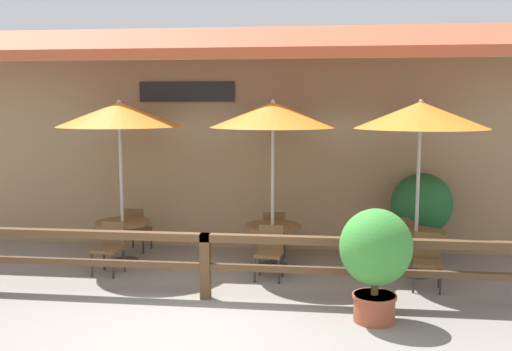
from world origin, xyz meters
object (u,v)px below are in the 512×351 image
dining_table_far (416,240)px  chair_middle_streetside (270,250)px  patio_umbrella_near (119,115)px  chair_near_streetside (110,246)px  potted_plant_broad_leaf (376,255)px  dining_table_near (123,229)px  chair_middle_wallside (274,231)px  chair_far_streetside (427,258)px  dining_table_middle (272,233)px  patio_umbrella_middle (273,115)px  potted_plant_entrance_palm (422,207)px  patio_umbrella_far (420,115)px  chair_far_wallside (407,237)px  chair_near_wallside (136,227)px

dining_table_far → chair_middle_streetside: bearing=-168.5°
patio_umbrella_near → chair_near_streetside: 2.24m
patio_umbrella_near → potted_plant_broad_leaf: size_ratio=1.94×
dining_table_near → chair_middle_wallside: size_ratio=1.12×
patio_umbrella_near → chair_far_streetside: (5.05, -0.89, -2.12)m
dining_table_middle → chair_far_streetside: chair_far_streetside is taller
dining_table_middle → chair_middle_wallside: size_ratio=1.12×
patio_umbrella_near → patio_umbrella_middle: bearing=0.2°
dining_table_far → potted_plant_entrance_palm: potted_plant_entrance_palm is taller
chair_near_streetside → potted_plant_broad_leaf: bearing=-12.8°
chair_middle_wallside → patio_umbrella_far: 3.32m
potted_plant_broad_leaf → potted_plant_entrance_palm: potted_plant_entrance_palm is taller
patio_umbrella_near → potted_plant_broad_leaf: 5.06m
patio_umbrella_near → chair_near_streetside: (0.03, -0.70, -2.12)m
dining_table_middle → chair_middle_wallside: bearing=93.4°
dining_table_middle → chair_middle_streetside: (0.02, -0.67, -0.11)m
chair_middle_wallside → chair_middle_streetside: bearing=85.8°
patio_umbrella_middle → dining_table_middle: size_ratio=3.01×
chair_far_wallside → chair_near_streetside: bearing=11.9°
patio_umbrella_far → potted_plant_entrance_palm: patio_umbrella_far is taller
dining_table_near → dining_table_middle: bearing=0.2°
dining_table_near → chair_near_streetside: (0.03, -0.70, -0.11)m
chair_near_wallside → chair_middle_streetside: size_ratio=1.00×
chair_near_streetside → chair_far_wallside: size_ratio=1.00×
dining_table_middle → chair_near_wallside: bearing=165.4°
patio_umbrella_near → dining_table_near: bearing=0.0°
chair_far_streetside → potted_plant_broad_leaf: (-0.89, -1.42, 0.41)m
patio_umbrella_middle → chair_middle_streetside: size_ratio=3.38×
chair_near_wallside → patio_umbrella_middle: (2.64, -0.69, 2.12)m
dining_table_middle → patio_umbrella_far: size_ratio=0.33×
dining_table_middle → chair_middle_streetside: 0.68m
patio_umbrella_middle → dining_table_far: size_ratio=3.01×
chair_middle_wallside → chair_far_wallside: same height
chair_far_streetside → chair_far_wallside: size_ratio=1.00×
dining_table_middle → chair_middle_wallside: chair_middle_wallside is taller
patio_umbrella_middle → dining_table_far: 3.10m
patio_umbrella_far → potted_plant_broad_leaf: patio_umbrella_far is taller
patio_umbrella_near → potted_plant_broad_leaf: patio_umbrella_near is taller
chair_near_streetside → patio_umbrella_middle: 3.44m
patio_umbrella_near → chair_far_streetside: patio_umbrella_near is taller
dining_table_near → potted_plant_entrance_palm: bearing=8.4°
patio_umbrella_near → dining_table_near: (0.00, 0.00, -2.01)m
patio_umbrella_near → chair_near_streetside: size_ratio=3.38×
patio_umbrella_near → chair_far_streetside: size_ratio=3.38×
chair_middle_wallside → chair_near_streetside: bearing=21.7°
chair_near_streetside → dining_table_far: chair_near_streetside is taller
chair_near_streetside → chair_near_wallside: (-0.03, 1.40, 0.00)m
chair_middle_wallside → potted_plant_entrance_palm: potted_plant_entrance_palm is taller
chair_near_streetside → chair_middle_streetside: same height
chair_middle_streetside → potted_plant_entrance_palm: bearing=34.2°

